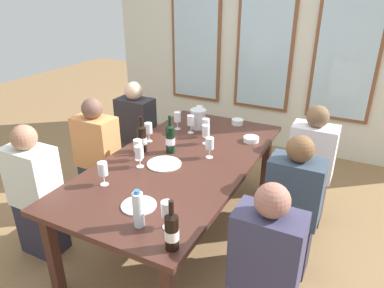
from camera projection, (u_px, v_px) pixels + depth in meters
ground_plane at (181, 233)px, 3.17m from camera, size 12.00×12.00×0.00m
back_wall_with_windows at (266, 35)px, 4.38m from camera, size 4.30×0.10×2.90m
dining_table at (180, 167)px, 2.89m from camera, size 1.10×2.15×0.74m
white_plate_0 at (139, 205)px, 2.26m from camera, size 0.23×0.23×0.01m
white_plate_1 at (164, 164)px, 2.78m from camera, size 0.27×0.27×0.01m
metal_pitcher at (198, 119)px, 3.44m from camera, size 0.16×0.16×0.19m
wine_bottle_0 at (142, 138)px, 2.96m from camera, size 0.08×0.08×0.31m
wine_bottle_1 at (170, 138)px, 2.94m from camera, size 0.08×0.08×0.32m
wine_bottle_2 at (172, 231)px, 1.86m from camera, size 0.08×0.08×0.30m
tasting_bowl_0 at (237, 122)px, 3.56m from camera, size 0.12×0.12×0.05m
tasting_bowl_1 at (251, 139)px, 3.18m from camera, size 0.14×0.14×0.04m
water_bottle at (138, 209)px, 2.04m from camera, size 0.06×0.06×0.24m
wine_glass_0 at (206, 124)px, 3.23m from camera, size 0.07×0.07×0.17m
wine_glass_1 at (148, 129)px, 3.14m from camera, size 0.07×0.07×0.17m
wine_glass_2 at (139, 152)px, 2.70m from camera, size 0.07×0.07×0.17m
wine_glass_3 at (191, 121)px, 3.32m from camera, size 0.07×0.07×0.17m
wine_glass_4 at (210, 144)px, 2.85m from camera, size 0.07×0.07×0.17m
wine_glass_5 at (199, 112)px, 3.57m from camera, size 0.07×0.07×0.17m
wine_glass_6 at (206, 131)px, 3.09m from camera, size 0.07×0.07×0.17m
wine_glass_7 at (177, 117)px, 3.40m from camera, size 0.07×0.07×0.17m
wine_glass_8 at (138, 147)px, 2.81m from camera, size 0.07×0.07×0.17m
wine_glass_9 at (167, 210)px, 2.02m from camera, size 0.07×0.07×0.17m
wine_glass_10 at (103, 170)px, 2.46m from camera, size 0.07×0.07×0.17m
seated_person_0 at (36, 195)px, 2.78m from camera, size 0.38×0.24×1.11m
seated_person_1 at (264, 273)px, 2.03m from camera, size 0.38×0.24×1.11m
seated_person_2 at (137, 135)px, 3.88m from camera, size 0.38×0.24×1.11m
seated_person_3 at (310, 168)px, 3.18m from camera, size 0.38×0.24×1.11m
seated_person_4 at (98, 158)px, 3.36m from camera, size 0.38×0.24×1.11m
seated_person_5 at (292, 209)px, 2.60m from camera, size 0.38×0.24×1.11m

